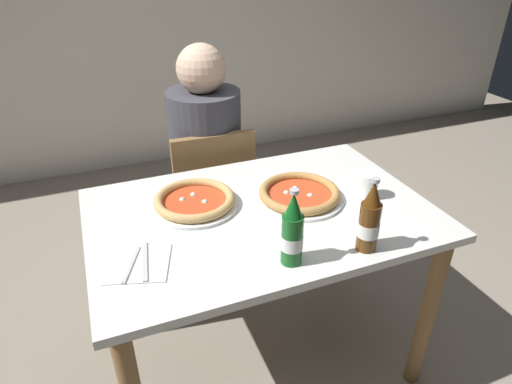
# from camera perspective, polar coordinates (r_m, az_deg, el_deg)

# --- Properties ---
(ground_plane) EXTENTS (8.00, 8.00, 0.00)m
(ground_plane) POSITION_cam_1_polar(r_m,az_deg,el_deg) (2.07, 0.55, -20.32)
(ground_plane) COLOR gray
(dining_table_main) EXTENTS (1.20, 0.80, 0.75)m
(dining_table_main) POSITION_cam_1_polar(r_m,az_deg,el_deg) (1.63, 0.65, -5.83)
(dining_table_main) COLOR silver
(dining_table_main) RESTS_ON ground_plane
(chair_behind_table) EXTENTS (0.41, 0.41, 0.85)m
(chair_behind_table) POSITION_cam_1_polar(r_m,az_deg,el_deg) (2.20, -5.84, -0.57)
(chair_behind_table) COLOR olive
(chair_behind_table) RESTS_ON ground_plane
(diner_seated) EXTENTS (0.34, 0.34, 1.21)m
(diner_seated) POSITION_cam_1_polar(r_m,az_deg,el_deg) (2.19, -6.29, 2.37)
(diner_seated) COLOR #2D3342
(diner_seated) RESTS_ON ground_plane
(pizza_margherita_near) EXTENTS (0.33, 0.33, 0.04)m
(pizza_margherita_near) POSITION_cam_1_polar(r_m,az_deg,el_deg) (1.63, 5.61, -0.29)
(pizza_margherita_near) COLOR white
(pizza_margherita_near) RESTS_ON dining_table_main
(pizza_marinara_far) EXTENTS (0.32, 0.32, 0.04)m
(pizza_marinara_far) POSITION_cam_1_polar(r_m,az_deg,el_deg) (1.60, -7.96, -1.17)
(pizza_marinara_far) COLOR white
(pizza_marinara_far) RESTS_ON dining_table_main
(beer_bottle_left) EXTENTS (0.07, 0.07, 0.25)m
(beer_bottle_left) POSITION_cam_1_polar(r_m,az_deg,el_deg) (1.28, 4.72, -5.27)
(beer_bottle_left) COLOR #14591E
(beer_bottle_left) RESTS_ON dining_table_main
(beer_bottle_center) EXTENTS (0.07, 0.07, 0.25)m
(beer_bottle_center) POSITION_cam_1_polar(r_m,az_deg,el_deg) (1.37, 14.48, -3.56)
(beer_bottle_center) COLOR #512D0F
(beer_bottle_center) RESTS_ON dining_table_main
(napkin_with_cutlery) EXTENTS (0.23, 0.23, 0.01)m
(napkin_with_cutlery) POSITION_cam_1_polar(r_m,az_deg,el_deg) (1.37, -14.98, -8.89)
(napkin_with_cutlery) COLOR white
(napkin_with_cutlery) RESTS_ON dining_table_main
(paper_cup) EXTENTS (0.07, 0.07, 0.09)m
(paper_cup) POSITION_cam_1_polar(r_m,az_deg,el_deg) (1.68, 14.27, 0.83)
(paper_cup) COLOR white
(paper_cup) RESTS_ON dining_table_main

